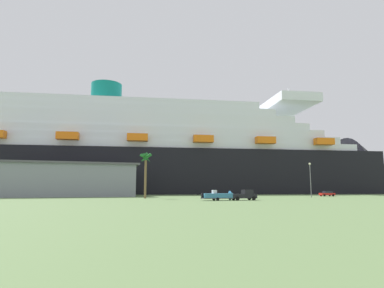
{
  "coord_description": "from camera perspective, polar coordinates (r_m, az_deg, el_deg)",
  "views": [
    {
      "loc": [
        -28.31,
        -75.28,
        2.55
      ],
      "look_at": [
        -3.75,
        35.31,
        18.28
      ],
      "focal_mm": 29.75,
      "sensor_mm": 36.0,
      "label": 1
    }
  ],
  "objects": [
    {
      "name": "parked_car_silver_sedan",
      "position": [
        95.37,
        -16.73,
        -8.61
      ],
      "size": [
        4.75,
        2.32,
        1.58
      ],
      "color": "silver",
      "rests_on": "ground_plane"
    },
    {
      "name": "ground_plane",
      "position": [
        109.05,
        2.56,
        -9.24
      ],
      "size": [
        600.0,
        600.0,
        0.0
      ],
      "primitive_type": "plane",
      "color": "#567042"
    },
    {
      "name": "street_lamp",
      "position": [
        92.64,
        20.45,
        -5.28
      ],
      "size": [
        0.56,
        0.56,
        9.4
      ],
      "color": "slate",
      "rests_on": "ground_plane"
    },
    {
      "name": "parked_car_green_wagon",
      "position": [
        99.74,
        -27.96,
        -7.98
      ],
      "size": [
        4.43,
        2.45,
        1.58
      ],
      "color": "#2D723F",
      "rests_on": "ground_plane"
    },
    {
      "name": "small_boat_on_trailer",
      "position": [
        66.92,
        5.15,
        -9.23
      ],
      "size": [
        8.5,
        2.68,
        2.15
      ],
      "color": "#595960",
      "rests_on": "ground_plane"
    },
    {
      "name": "parked_car_red_hatchback",
      "position": [
        108.78,
        23.07,
        -8.18
      ],
      "size": [
        4.59,
        2.31,
        1.58
      ],
      "color": "red",
      "rests_on": "ground_plane"
    },
    {
      "name": "pickup_truck",
      "position": [
        69.14,
        9.35,
        -9.05
      ],
      "size": [
        5.74,
        2.64,
        2.2
      ],
      "color": "black",
      "rests_on": "ground_plane"
    },
    {
      "name": "palm_tree",
      "position": [
        81.19,
        -8.29,
        -3.24
      ],
      "size": [
        3.26,
        3.38,
        11.44
      ],
      "color": "brown",
      "rests_on": "ground_plane"
    },
    {
      "name": "terminal_building",
      "position": [
        107.56,
        -24.9,
        -5.88
      ],
      "size": [
        56.28,
        30.96,
        9.91
      ],
      "color": "gray",
      "rests_on": "ground_plane"
    },
    {
      "name": "cruise_ship",
      "position": [
        145.08,
        -4.87,
        -2.37
      ],
      "size": [
        228.51,
        53.62,
        58.44
      ],
      "color": "black",
      "rests_on": "ground_plane"
    }
  ]
}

